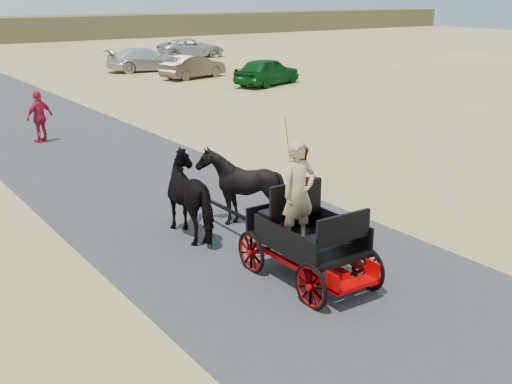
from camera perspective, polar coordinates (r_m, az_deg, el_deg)
ground at (r=10.55m, az=9.85°, el=-10.26°), size 140.00×140.00×0.00m
road at (r=10.55m, az=9.85°, el=-10.24°), size 6.00×140.00×0.01m
carriage at (r=11.30m, az=4.61°, el=-6.08°), size 1.30×2.40×0.72m
horse_left at (r=13.18m, az=-5.42°, el=-0.36°), size 0.91×2.01×1.70m
horse_right at (r=13.72m, az=-1.41°, el=0.43°), size 1.37×1.54×1.70m
driver_man at (r=10.78m, az=3.78°, el=-0.08°), size 0.66×0.43×1.80m
passenger_woman at (r=11.52m, az=4.04°, el=0.49°), size 0.77×0.60×1.58m
pedestrian at (r=22.65m, az=-18.68°, el=6.35°), size 1.09×0.78×1.73m
car_a at (r=35.10m, az=1.00°, el=10.67°), size 4.67×3.11×1.48m
car_b at (r=38.15m, az=-5.61°, el=11.04°), size 4.32×2.43×1.35m
car_c at (r=41.99m, az=-9.71°, el=11.53°), size 5.25×2.64×1.46m
car_d at (r=50.52m, az=-5.77°, el=12.61°), size 5.35×3.02×1.41m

